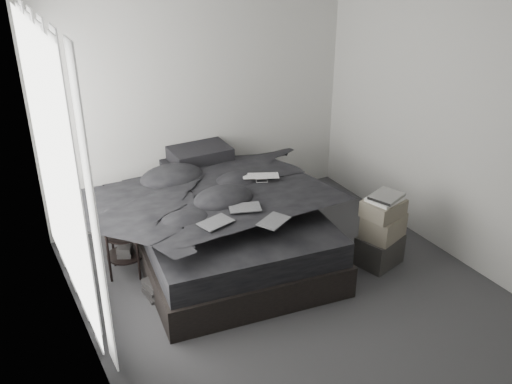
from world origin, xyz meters
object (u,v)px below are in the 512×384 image
laptop (261,171)px  box_lower (379,250)px  side_stand (124,244)px  bed (225,241)px

laptop → box_lower: laptop is taller
box_lower → side_stand: bearing=155.4°
bed → side_stand: 1.02m
laptop → bed: bearing=-154.5°
box_lower → bed: bearing=145.2°
bed → box_lower: size_ratio=5.51×
bed → box_lower: 1.56m
laptop → box_lower: (0.86, -0.90, -0.69)m
laptop → side_stand: size_ratio=0.56×
laptop → side_stand: laptop is taller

